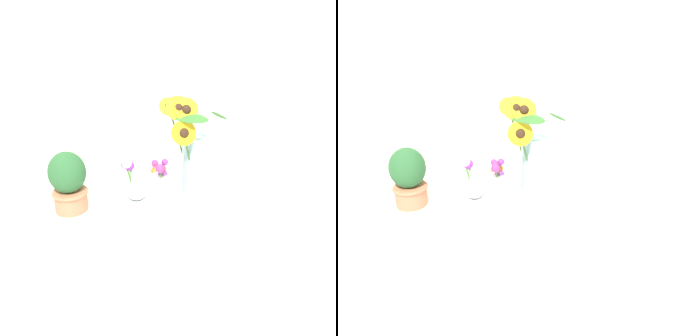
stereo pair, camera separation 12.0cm
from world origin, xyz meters
TOP-DOWN VIEW (x-y plane):
  - ground_plane at (0.00, 0.00)m, footprint 6.00×6.00m
  - wall_back at (0.00, 0.55)m, footprint 3.60×0.06m
  - serving_tray at (0.03, 0.05)m, footprint 0.41×0.41m
  - mason_jar_sunflowers at (0.12, 0.05)m, footprint 0.24×0.20m
  - vase_small_center at (-0.01, 0.02)m, footprint 0.06×0.08m
  - vase_bulb_right at (-0.09, 0.09)m, footprint 0.09×0.08m
  - vase_small_back at (-0.00, 0.12)m, footprint 0.08×0.08m
  - potted_plant at (-0.32, 0.13)m, footprint 0.13×0.13m

SIDE VIEW (x-z plane):
  - ground_plane at x=0.00m, z-range 0.00..0.00m
  - serving_tray at x=0.03m, z-range 0.00..0.02m
  - vase_small_back at x=0.00m, z-range 0.01..0.15m
  - vase_bulb_right at x=-0.09m, z-range 0.01..0.17m
  - vase_small_center at x=-0.01m, z-range 0.01..0.20m
  - potted_plant at x=-0.32m, z-range 0.00..0.23m
  - mason_jar_sunflowers at x=0.12m, z-range -0.01..0.39m
  - wall_back at x=0.00m, z-range 0.00..1.40m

